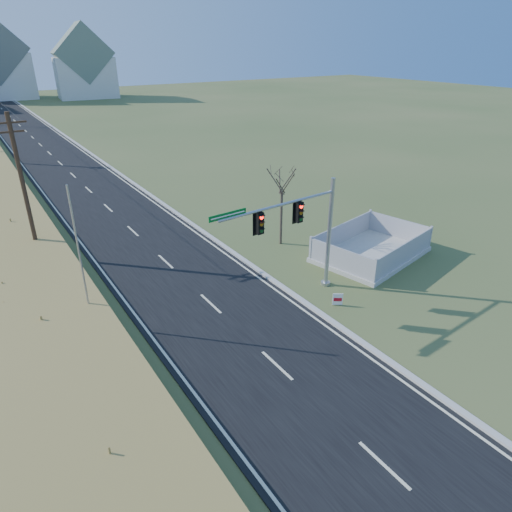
{
  "coord_description": "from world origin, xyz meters",
  "views": [
    {
      "loc": [
        -9.21,
        -14.51,
        12.58
      ],
      "look_at": [
        1.34,
        1.7,
        3.4
      ],
      "focal_mm": 32.0,
      "sensor_mm": 36.0,
      "label": 1
    }
  ],
  "objects_px": {
    "bare_tree": "(282,179)",
    "traffic_signal_mast": "(305,228)",
    "flagpole": "(83,275)",
    "fence_enclosure": "(371,252)",
    "open_sign": "(338,299)"
  },
  "relations": [
    {
      "from": "traffic_signal_mast",
      "to": "fence_enclosure",
      "type": "bearing_deg",
      "value": 7.45
    },
    {
      "from": "traffic_signal_mast",
      "to": "fence_enclosure",
      "type": "relative_size",
      "value": 0.98
    },
    {
      "from": "open_sign",
      "to": "traffic_signal_mast",
      "type": "bearing_deg",
      "value": 147.71
    },
    {
      "from": "open_sign",
      "to": "bare_tree",
      "type": "bearing_deg",
      "value": 108.39
    },
    {
      "from": "traffic_signal_mast",
      "to": "flagpole",
      "type": "xyz_separation_m",
      "value": [
        -10.45,
        3.13,
        -1.08
      ]
    },
    {
      "from": "traffic_signal_mast",
      "to": "open_sign",
      "type": "bearing_deg",
      "value": -70.59
    },
    {
      "from": "fence_enclosure",
      "to": "flagpole",
      "type": "height_order",
      "value": "flagpole"
    },
    {
      "from": "traffic_signal_mast",
      "to": "bare_tree",
      "type": "relative_size",
      "value": 1.38
    },
    {
      "from": "fence_enclosure",
      "to": "open_sign",
      "type": "bearing_deg",
      "value": -163.04
    },
    {
      "from": "fence_enclosure",
      "to": "traffic_signal_mast",
      "type": "bearing_deg",
      "value": 179.49
    },
    {
      "from": "open_sign",
      "to": "bare_tree",
      "type": "height_order",
      "value": "bare_tree"
    },
    {
      "from": "fence_enclosure",
      "to": "open_sign",
      "type": "xyz_separation_m",
      "value": [
        -5.89,
        -3.35,
        0.05
      ]
    },
    {
      "from": "bare_tree",
      "to": "traffic_signal_mast",
      "type": "bearing_deg",
      "value": -116.15
    },
    {
      "from": "traffic_signal_mast",
      "to": "flagpole",
      "type": "bearing_deg",
      "value": 158.62
    },
    {
      "from": "bare_tree",
      "to": "fence_enclosure",
      "type": "bearing_deg",
      "value": -52.4
    }
  ]
}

